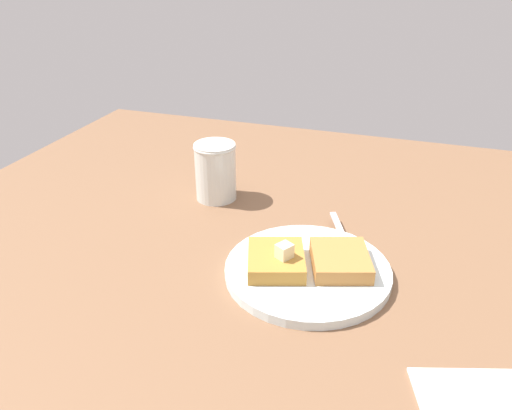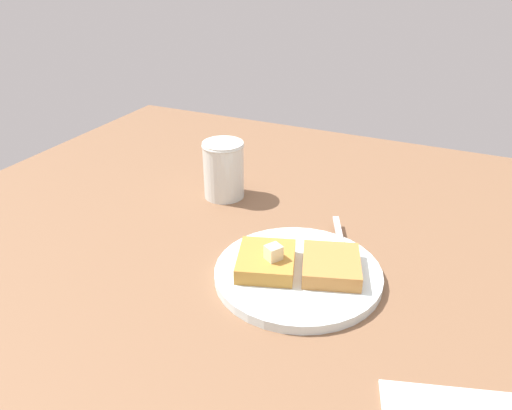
# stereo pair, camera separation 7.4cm
# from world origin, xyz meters

# --- Properties ---
(table_surface) EXTENTS (1.24, 1.24, 0.02)m
(table_surface) POSITION_xyz_m (0.00, 0.00, 0.01)
(table_surface) COLOR brown
(table_surface) RESTS_ON ground
(plate) EXTENTS (0.22, 0.22, 0.01)m
(plate) POSITION_xyz_m (0.03, 0.05, 0.03)
(plate) COLOR white
(plate) RESTS_ON table_surface
(toast_slice_left) EXTENTS (0.10, 0.10, 0.02)m
(toast_slice_left) POSITION_xyz_m (-0.01, 0.03, 0.05)
(toast_slice_left) COLOR #B37C33
(toast_slice_left) RESTS_ON plate
(toast_slice_middle) EXTENTS (0.10, 0.10, 0.02)m
(toast_slice_middle) POSITION_xyz_m (0.07, 0.06, 0.05)
(toast_slice_middle) COLOR #B37639
(toast_slice_middle) RESTS_ON plate
(butter_pat_primary) EXTENTS (0.02, 0.03, 0.02)m
(butter_pat_primary) POSITION_xyz_m (-0.00, 0.03, 0.07)
(butter_pat_primary) COLOR beige
(butter_pat_primary) RESTS_ON toast_slice_left
(fork) EXTENTS (0.07, 0.15, 0.00)m
(fork) POSITION_xyz_m (0.07, 0.12, 0.04)
(fork) COLOR silver
(fork) RESTS_ON plate
(syrup_jar) EXTENTS (0.07, 0.07, 0.10)m
(syrup_jar) POSITION_xyz_m (-0.17, 0.22, 0.07)
(syrup_jar) COLOR #3B120C
(syrup_jar) RESTS_ON table_surface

